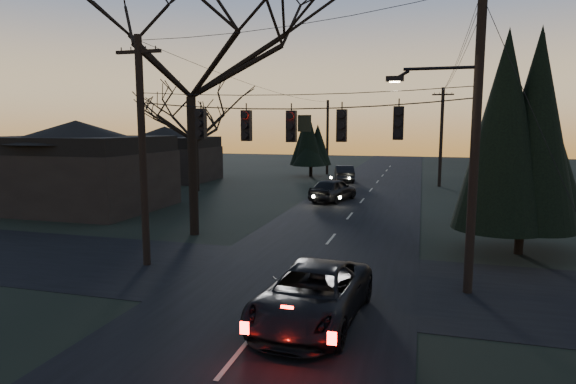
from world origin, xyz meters
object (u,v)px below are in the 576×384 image
(bare_tree_left, at_px, (189,39))
(evergreen_right, at_px, (526,143))
(utility_pole_far_r, at_px, (439,186))
(utility_pole_left, at_px, (147,265))
(utility_pole_right, at_px, (467,293))
(suv_near, at_px, (313,295))
(sedan_oncoming_b, at_px, (344,174))
(utility_pole_far_l, at_px, (327,174))
(sedan_oncoming_a, at_px, (333,190))

(bare_tree_left, distance_m, evergreen_right, 15.29)
(utility_pole_far_r, xyz_separation_m, evergreen_right, (2.45, -22.45, 4.59))
(utility_pole_left, xyz_separation_m, evergreen_right, (13.95, 5.55, 4.59))
(utility_pole_right, height_order, bare_tree_left, bare_tree_left)
(suv_near, bearing_deg, utility_pole_far_r, 86.71)
(utility_pole_right, bearing_deg, utility_pole_far_r, 90.00)
(utility_pole_right, distance_m, utility_pole_far_r, 28.00)
(utility_pole_left, distance_m, bare_tree_left, 10.63)
(bare_tree_left, bearing_deg, sedan_oncoming_b, 81.70)
(utility_pole_far_l, relative_size, sedan_oncoming_a, 1.69)
(utility_pole_far_r, height_order, sedan_oncoming_a, utility_pole_far_r)
(bare_tree_left, distance_m, sedan_oncoming_b, 25.87)
(utility_pole_left, xyz_separation_m, sedan_oncoming_a, (4.03, 17.42, 0.81))
(utility_pole_far_l, xyz_separation_m, evergreen_right, (13.95, -30.45, 4.59))
(utility_pole_far_r, height_order, evergreen_right, evergreen_right)
(suv_near, relative_size, sedan_oncoming_b, 1.14)
(suv_near, xyz_separation_m, sedan_oncoming_a, (-3.22, 20.93, 0.07))
(evergreen_right, bearing_deg, utility_pole_right, -113.79)
(utility_pole_far_l, relative_size, sedan_oncoming_b, 1.72)
(utility_pole_right, distance_m, sedan_oncoming_a, 18.97)
(sedan_oncoming_a, bearing_deg, evergreen_right, 144.95)
(suv_near, xyz_separation_m, sedan_oncoming_b, (-4.33, 32.91, 0.03))
(utility_pole_right, bearing_deg, suv_near, -140.43)
(utility_pole_right, xyz_separation_m, sedan_oncoming_a, (-7.47, 17.42, 0.81))
(utility_pole_left, height_order, suv_near, utility_pole_left)
(utility_pole_left, xyz_separation_m, sedan_oncoming_b, (2.92, 29.39, 0.77))
(utility_pole_right, relative_size, sedan_oncoming_b, 2.15)
(utility_pole_far_l, xyz_separation_m, sedan_oncoming_a, (4.03, -18.58, 0.81))
(utility_pole_far_l, bearing_deg, sedan_oncoming_a, -77.77)
(sedan_oncoming_a, bearing_deg, sedan_oncoming_b, -69.66)
(bare_tree_left, bearing_deg, suv_near, -48.00)
(utility_pole_left, relative_size, sedan_oncoming_b, 1.83)
(utility_pole_left, bearing_deg, utility_pole_far_r, 67.67)
(suv_near, relative_size, sedan_oncoming_a, 1.12)
(utility_pole_left, relative_size, suv_near, 1.60)
(bare_tree_left, xyz_separation_m, evergreen_right, (14.56, 0.34, -4.66))
(sedan_oncoming_a, bearing_deg, utility_pole_far_r, -110.17)
(utility_pole_left, xyz_separation_m, utility_pole_far_l, (0.00, 36.00, 0.00))
(utility_pole_right, xyz_separation_m, bare_tree_left, (-12.11, 5.21, 9.24))
(sedan_oncoming_a, bearing_deg, bare_tree_left, 84.24)
(utility_pole_right, height_order, sedan_oncoming_b, utility_pole_right)
(utility_pole_far_l, bearing_deg, utility_pole_far_r, -34.82)
(suv_near, bearing_deg, utility_pole_far_l, 104.79)
(sedan_oncoming_a, relative_size, sedan_oncoming_b, 1.02)
(utility_pole_right, bearing_deg, sedan_oncoming_a, 113.22)
(utility_pole_left, xyz_separation_m, bare_tree_left, (-0.61, 5.21, 9.24))
(utility_pole_left, distance_m, utility_pole_far_r, 30.27)
(utility_pole_far_l, bearing_deg, evergreen_right, -65.39)
(utility_pole_right, distance_m, bare_tree_left, 16.10)
(utility_pole_far_r, height_order, sedan_oncoming_b, utility_pole_far_r)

